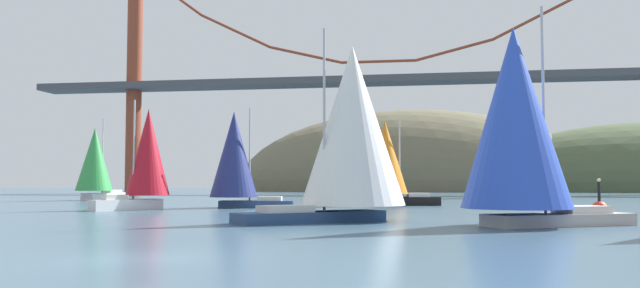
{
  "coord_description": "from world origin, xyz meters",
  "views": [
    {
      "loc": [
        8.09,
        -17.2,
        2.18
      ],
      "look_at": [
        0.0,
        31.77,
        5.07
      ],
      "focal_mm": 36.14,
      "sensor_mm": 36.0,
      "label": 1
    }
  ],
  "objects_px": {
    "sailboat_green_sail": "(95,162)",
    "channel_buoy": "(599,208)",
    "sailboat_navy_sail": "(235,157)",
    "sailboat_crimson_sail": "(146,156)",
    "sailboat_blue_spinnaker": "(517,121)",
    "sailboat_orange_sail": "(387,160)",
    "sailboat_white_mainsail": "(351,128)"
  },
  "relations": [
    {
      "from": "sailboat_green_sail",
      "to": "channel_buoy",
      "type": "xyz_separation_m",
      "value": [
        49.26,
        -23.27,
        -4.06
      ]
    },
    {
      "from": "sailboat_navy_sail",
      "to": "sailboat_crimson_sail",
      "type": "bearing_deg",
      "value": -141.83
    },
    {
      "from": "sailboat_crimson_sail",
      "to": "sailboat_navy_sail",
      "type": "relative_size",
      "value": 1.02
    },
    {
      "from": "sailboat_blue_spinnaker",
      "to": "channel_buoy",
      "type": "xyz_separation_m",
      "value": [
        7.12,
        13.78,
        -4.71
      ]
    },
    {
      "from": "sailboat_crimson_sail",
      "to": "channel_buoy",
      "type": "xyz_separation_m",
      "value": [
        32.99,
        -1.26,
        -3.79
      ]
    },
    {
      "from": "sailboat_green_sail",
      "to": "channel_buoy",
      "type": "height_order",
      "value": "sailboat_green_sail"
    },
    {
      "from": "sailboat_orange_sail",
      "to": "sailboat_navy_sail",
      "type": "relative_size",
      "value": 0.94
    },
    {
      "from": "sailboat_navy_sail",
      "to": "sailboat_white_mainsail",
      "type": "bearing_deg",
      "value": -54.24
    },
    {
      "from": "sailboat_crimson_sail",
      "to": "sailboat_blue_spinnaker",
      "type": "xyz_separation_m",
      "value": [
        25.86,
        -15.04,
        0.92
      ]
    },
    {
      "from": "sailboat_orange_sail",
      "to": "sailboat_crimson_sail",
      "type": "height_order",
      "value": "sailboat_crimson_sail"
    },
    {
      "from": "sailboat_navy_sail",
      "to": "sailboat_green_sail",
      "type": "xyz_separation_m",
      "value": [
        -22.08,
        17.43,
        0.23
      ]
    },
    {
      "from": "sailboat_green_sail",
      "to": "sailboat_blue_spinnaker",
      "type": "bearing_deg",
      "value": -41.32
    },
    {
      "from": "channel_buoy",
      "to": "sailboat_blue_spinnaker",
      "type": "bearing_deg",
      "value": -117.33
    },
    {
      "from": "sailboat_crimson_sail",
      "to": "sailboat_blue_spinnaker",
      "type": "relative_size",
      "value": 0.78
    },
    {
      "from": "sailboat_navy_sail",
      "to": "sailboat_blue_spinnaker",
      "type": "relative_size",
      "value": 0.77
    },
    {
      "from": "sailboat_orange_sail",
      "to": "sailboat_blue_spinnaker",
      "type": "distance_m",
      "value": 27.62
    },
    {
      "from": "sailboat_orange_sail",
      "to": "channel_buoy",
      "type": "relative_size",
      "value": 2.96
    },
    {
      "from": "sailboat_crimson_sail",
      "to": "sailboat_green_sail",
      "type": "relative_size",
      "value": 0.88
    },
    {
      "from": "sailboat_navy_sail",
      "to": "channel_buoy",
      "type": "distance_m",
      "value": 28.05
    },
    {
      "from": "sailboat_orange_sail",
      "to": "channel_buoy",
      "type": "distance_m",
      "value": 20.0
    },
    {
      "from": "sailboat_orange_sail",
      "to": "channel_buoy",
      "type": "height_order",
      "value": "sailboat_orange_sail"
    },
    {
      "from": "sailboat_crimson_sail",
      "to": "sailboat_green_sail",
      "type": "xyz_separation_m",
      "value": [
        -16.27,
        22.0,
        0.26
      ]
    },
    {
      "from": "sailboat_blue_spinnaker",
      "to": "sailboat_white_mainsail",
      "type": "xyz_separation_m",
      "value": [
        -8.48,
        3.54,
        0.08
      ]
    },
    {
      "from": "sailboat_white_mainsail",
      "to": "sailboat_orange_sail",
      "type": "bearing_deg",
      "value": 88.52
    },
    {
      "from": "sailboat_blue_spinnaker",
      "to": "sailboat_navy_sail",
      "type": "bearing_deg",
      "value": 135.64
    },
    {
      "from": "sailboat_crimson_sail",
      "to": "channel_buoy",
      "type": "height_order",
      "value": "sailboat_crimson_sail"
    },
    {
      "from": "sailboat_crimson_sail",
      "to": "sailboat_green_sail",
      "type": "bearing_deg",
      "value": 126.48
    },
    {
      "from": "sailboat_orange_sail",
      "to": "sailboat_crimson_sail",
      "type": "relative_size",
      "value": 0.92
    },
    {
      "from": "sailboat_navy_sail",
      "to": "sailboat_blue_spinnaker",
      "type": "distance_m",
      "value": 28.06
    },
    {
      "from": "sailboat_navy_sail",
      "to": "sailboat_green_sail",
      "type": "bearing_deg",
      "value": 141.71
    },
    {
      "from": "sailboat_blue_spinnaker",
      "to": "sailboat_white_mainsail",
      "type": "distance_m",
      "value": 9.19
    },
    {
      "from": "sailboat_navy_sail",
      "to": "sailboat_white_mainsail",
      "type": "height_order",
      "value": "sailboat_white_mainsail"
    }
  ]
}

